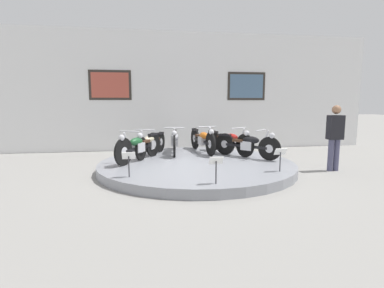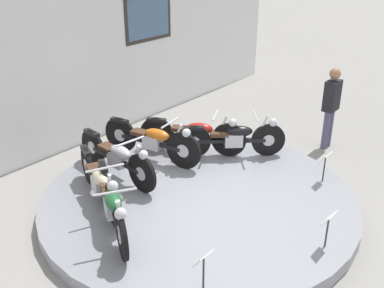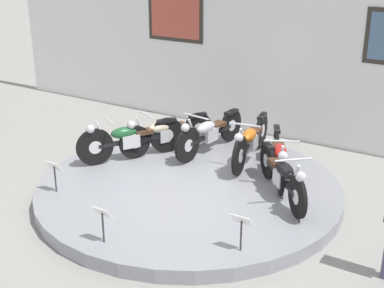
% 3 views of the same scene
% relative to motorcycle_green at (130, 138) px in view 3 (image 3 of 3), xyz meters
% --- Properties ---
extents(ground_plane, '(60.00, 60.00, 0.00)m').
position_rel_motorcycle_green_xyz_m(ground_plane, '(1.44, -0.34, -0.60)').
color(ground_plane, gray).
extents(display_platform, '(4.86, 4.86, 0.21)m').
position_rel_motorcycle_green_xyz_m(display_platform, '(1.44, -0.34, -0.50)').
color(display_platform, gray).
rests_on(display_platform, ground_plane).
extents(back_wall, '(14.00, 0.22, 4.11)m').
position_rel_motorcycle_green_xyz_m(back_wall, '(1.44, 3.06, 1.46)').
color(back_wall, white).
rests_on(back_wall, ground_plane).
extents(motorcycle_green, '(1.11, 1.73, 0.80)m').
position_rel_motorcycle_green_xyz_m(motorcycle_green, '(0.00, 0.00, 0.00)').
color(motorcycle_green, black).
rests_on(motorcycle_green, display_platform).
extents(motorcycle_cream, '(0.86, 1.81, 0.78)m').
position_rel_motorcycle_green_xyz_m(motorcycle_cream, '(0.32, 0.64, -0.02)').
color(motorcycle_cream, black).
rests_on(motorcycle_cream, display_platform).
extents(motorcycle_silver, '(0.54, 1.98, 0.79)m').
position_rel_motorcycle_green_xyz_m(motorcycle_silver, '(1.02, 1.03, -0.01)').
color(motorcycle_silver, black).
rests_on(motorcycle_silver, display_platform).
extents(motorcycle_orange, '(0.54, 2.00, 0.81)m').
position_rel_motorcycle_green_xyz_m(motorcycle_orange, '(1.86, 1.03, 0.00)').
color(motorcycle_orange, black).
rests_on(motorcycle_orange, display_platform).
extents(motorcycle_red, '(0.94, 1.80, 0.79)m').
position_rel_motorcycle_green_xyz_m(motorcycle_red, '(2.56, 0.64, -0.01)').
color(motorcycle_red, black).
rests_on(motorcycle_red, display_platform).
extents(motorcycle_black, '(1.36, 1.49, 0.78)m').
position_rel_motorcycle_green_xyz_m(motorcycle_black, '(2.89, 0.00, -0.02)').
color(motorcycle_black, black).
rests_on(motorcycle_black, display_platform).
extents(info_placard_front_left, '(0.26, 0.11, 0.51)m').
position_rel_motorcycle_green_xyz_m(info_placard_front_left, '(-0.16, -1.67, -0.03)').
color(info_placard_front_left, '#333338').
rests_on(info_placard_front_left, display_platform).
extents(info_placard_front_centre, '(0.26, 0.11, 0.51)m').
position_rel_motorcycle_green_xyz_m(info_placard_front_centre, '(1.44, -2.42, -0.03)').
color(info_placard_front_centre, '#333338').
rests_on(info_placard_front_centre, display_platform).
extents(info_placard_front_right, '(0.26, 0.11, 0.51)m').
position_rel_motorcycle_green_xyz_m(info_placard_front_right, '(3.04, -1.67, -0.03)').
color(info_placard_front_right, '#333338').
rests_on(info_placard_front_right, display_platform).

